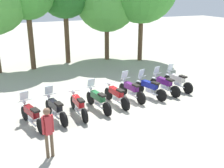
{
  "coord_description": "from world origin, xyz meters",
  "views": [
    {
      "loc": [
        -4.95,
        -11.09,
        5.24
      ],
      "look_at": [
        0.0,
        0.5,
        0.9
      ],
      "focal_mm": 43.08,
      "sensor_mm": 36.0,
      "label": 1
    }
  ],
  "objects": [
    {
      "name": "motorcycle_0",
      "position": [
        -4.06,
        -0.73,
        0.52
      ],
      "size": [
        0.83,
        2.13,
        1.37
      ],
      "rotation": [
        0.0,
        0.0,
        1.86
      ],
      "color": "black",
      "rests_on": "ground_plane"
    },
    {
      "name": "person_0",
      "position": [
        -3.81,
        -3.18,
        1.06
      ],
      "size": [
        0.41,
        0.28,
        1.79
      ],
      "rotation": [
        0.0,
        0.0,
        1.76
      ],
      "color": "brown",
      "rests_on": "ground_plane"
    },
    {
      "name": "motorcycle_3",
      "position": [
        -1.02,
        -0.21,
        0.52
      ],
      "size": [
        0.64,
        2.18,
        1.37
      ],
      "rotation": [
        0.0,
        0.0,
        1.74
      ],
      "color": "black",
      "rests_on": "ground_plane"
    },
    {
      "name": "ground_plane",
      "position": [
        0.0,
        0.0,
        0.0
      ],
      "size": [
        80.0,
        80.0,
        0.0
      ],
      "primitive_type": "plane",
      "color": "#ADA899"
    },
    {
      "name": "motorcycle_2",
      "position": [
        -2.03,
        -0.46,
        0.5
      ],
      "size": [
        0.62,
        2.19,
        0.99
      ],
      "rotation": [
        0.0,
        0.0,
        1.61
      ],
      "color": "black",
      "rests_on": "ground_plane"
    },
    {
      "name": "tree_3",
      "position": [
        3.12,
        8.86,
        4.61
      ],
      "size": [
        4.81,
        4.81,
        7.03
      ],
      "color": "brown",
      "rests_on": "ground_plane"
    },
    {
      "name": "motorcycle_6",
      "position": [
        2.01,
        0.25,
        0.52
      ],
      "size": [
        0.84,
        2.12,
        1.37
      ],
      "rotation": [
        0.0,
        0.0,
        1.87
      ],
      "color": "black",
      "rests_on": "ground_plane"
    },
    {
      "name": "motorcycle_4",
      "position": [
        -0.01,
        -0.03,
        0.5
      ],
      "size": [
        0.62,
        2.18,
        0.99
      ],
      "rotation": [
        0.0,
        0.0,
        1.71
      ],
      "color": "black",
      "rests_on": "ground_plane"
    },
    {
      "name": "motorcycle_5",
      "position": [
        1.0,
        0.35,
        0.52
      ],
      "size": [
        0.62,
        2.18,
        1.37
      ],
      "rotation": [
        0.0,
        0.0,
        1.73
      ],
      "color": "black",
      "rests_on": "ground_plane"
    },
    {
      "name": "motorcycle_7",
      "position": [
        3.03,
        0.41,
        0.52
      ],
      "size": [
        0.72,
        2.16,
        1.37
      ],
      "rotation": [
        0.0,
        0.0,
        1.79
      ],
      "color": "black",
      "rests_on": "ground_plane"
    },
    {
      "name": "motorcycle_8",
      "position": [
        4.04,
        0.62,
        0.52
      ],
      "size": [
        0.62,
        2.18,
        1.37
      ],
      "rotation": [
        0.0,
        0.0,
        1.73
      ],
      "color": "black",
      "rests_on": "ground_plane"
    },
    {
      "name": "motorcycle_1",
      "position": [
        -3.05,
        -0.46,
        0.52
      ],
      "size": [
        0.69,
        2.17,
        1.37
      ],
      "rotation": [
        0.0,
        0.0,
        1.77
      ],
      "color": "black",
      "rests_on": "ground_plane"
    }
  ]
}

